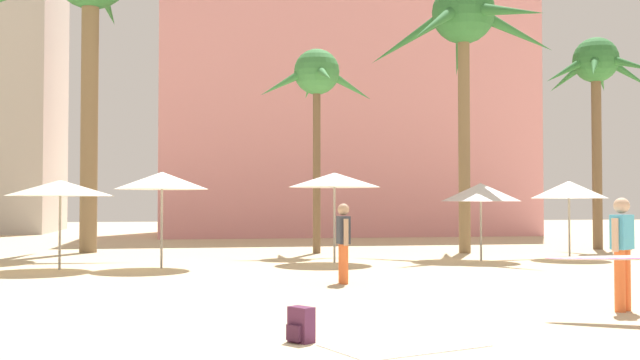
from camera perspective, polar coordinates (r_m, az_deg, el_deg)
The scene contains 13 objects.
hotel_pink at distance 40.36m, azimuth 1.53°, elevation 6.53°, with size 18.97×9.27×15.00m, color pink.
palm_tree_left at distance 25.62m, azimuth 11.04°, elevation 11.48°, with size 6.41×6.54×9.07m.
palm_tree_right at distance 28.63m, azimuth 20.54°, elevation 7.65°, with size 4.36×4.16×7.62m.
palm_tree_far_right at distance 24.66m, azimuth -0.25°, elevation 7.63°, with size 4.05×4.25×6.76m.
cafe_umbrella_0 at distance 21.61m, azimuth 12.29°, elevation -0.93°, with size 2.26×2.26×2.22m.
cafe_umbrella_1 at distance 19.40m, azimuth -19.39°, elevation -0.59°, with size 2.62×2.62×2.22m.
cafe_umbrella_3 at distance 23.11m, azimuth 18.65°, elevation -0.71°, with size 2.21×2.21×2.31m.
cafe_umbrella_4 at distance 20.41m, azimuth 1.12°, elevation -0.00°, with size 2.56×2.56×2.49m.
cafe_umbrella_6 at distance 19.16m, azimuth -12.09°, elevation -0.05°, with size 2.36×2.36×2.44m.
beach_towel at distance 8.79m, azimuth 6.51°, elevation -12.55°, with size 1.74×1.05×0.01m, color white.
backpack at distance 8.90m, azimuth -1.50°, elevation -11.14°, with size 0.34×0.35×0.42m.
person_mid_left at distance 15.20m, azimuth 1.81°, elevation -4.63°, with size 0.24×0.60×1.64m.
person_near_right at distance 12.23m, azimuth 22.28°, elevation -4.93°, with size 0.55×0.42×1.73m.
Camera 1 is at (-1.86, -6.98, 1.65)m, focal length 41.50 mm.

